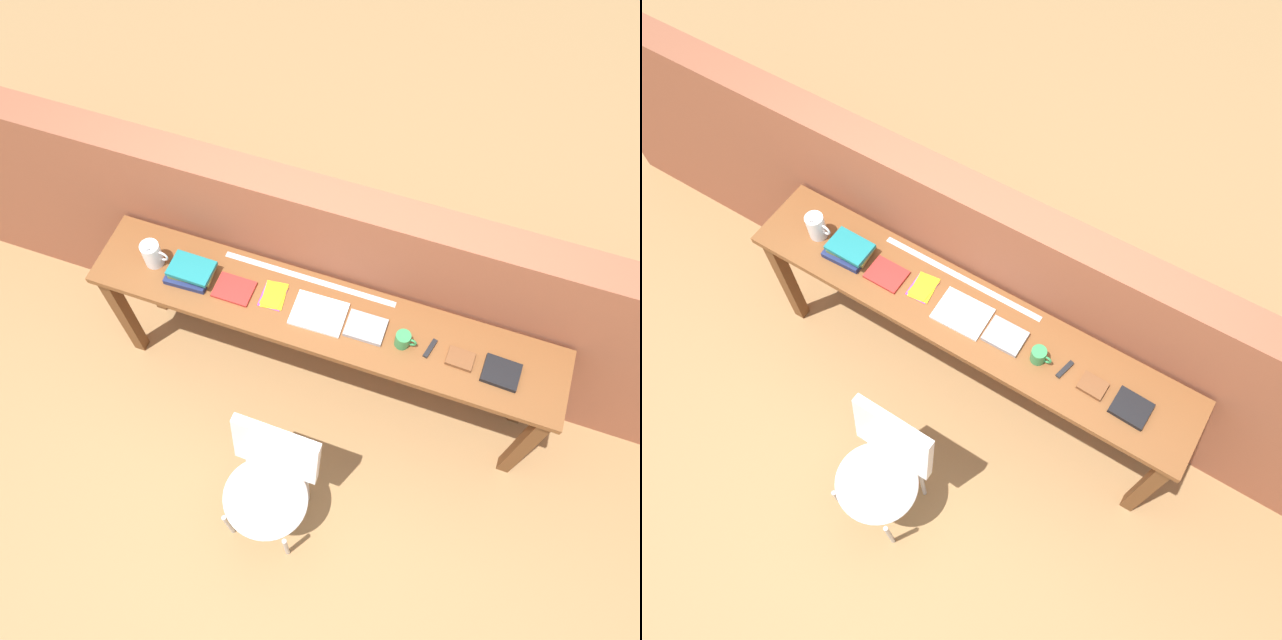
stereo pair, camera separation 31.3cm
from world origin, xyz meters
The scene contains 15 objects.
ground_plane centered at (0.00, 0.00, 0.00)m, with size 40.00×40.00×0.00m, color #9E7547.
brick_wall_back centered at (0.00, 0.64, 0.70)m, with size 6.00×0.20×1.40m, color #935138.
sideboard centered at (0.00, 0.30, 0.74)m, with size 2.50×0.44×0.88m.
chair_white_moulded centered at (0.00, -0.51, 0.53)m, with size 0.45×0.46×0.89m.
pitcher_white centered at (-0.94, 0.30, 0.96)m, with size 0.14×0.10×0.18m.
book_stack_leftmost centered at (-0.73, 0.28, 0.92)m, with size 0.25×0.19×0.08m.
magazine_cycling centered at (-0.48, 0.28, 0.89)m, with size 0.20×0.15×0.02m, color red.
pamphlet_pile_colourful centered at (-0.28, 0.31, 0.88)m, with size 0.13×0.17×0.01m.
book_open_centre centered at (-0.02, 0.29, 0.89)m, with size 0.27×0.20×0.02m, color white.
book_grey_hardcover centered at (0.23, 0.29, 0.89)m, with size 0.20×0.15×0.03m, color #9E9EA3.
mug centered at (0.43, 0.27, 0.92)m, with size 0.11×0.08×0.09m.
multitool_folded centered at (0.56, 0.29, 0.89)m, with size 0.02×0.11×0.02m, color black.
leather_journal_brown centered at (0.72, 0.28, 0.89)m, with size 0.13×0.10×0.02m, color brown.
book_repair_rightmost centered at (0.92, 0.27, 0.89)m, with size 0.18×0.15×0.03m, color black.
ruler_metal_back_edge centered at (-0.14, 0.47, 0.88)m, with size 0.94×0.03×0.00m, color silver.
Camera 1 is at (0.49, -1.13, 3.67)m, focal length 35.00 mm.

